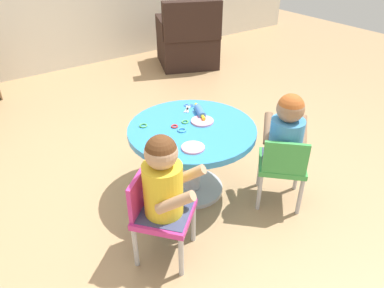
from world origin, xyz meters
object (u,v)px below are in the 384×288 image
Objects in this scene: seated_child_right at (287,132)px; rolling_pin at (200,111)px; child_chair_right at (282,165)px; child_chair_left at (158,212)px; armchair_dark at (188,42)px; craft_scissors at (188,107)px; seated_child_left at (163,180)px; craft_table at (192,144)px.

rolling_pin is (-0.28, 0.53, 0.01)m from seated_child_right.
child_chair_left is at bearing 174.20° from child_chair_right.
armchair_dark is 2.32m from craft_scissors.
seated_child_left reaches higher than craft_scissors.
seated_child_right is at bearing -2.00° from seated_child_left.
armchair_dark is 7.05× the size of craft_scissors.
seated_child_left reaches higher than child_chair_left.
child_chair_left is (-0.48, -0.36, -0.08)m from craft_table.
seated_child_right reaches higher than child_chair_right.
rolling_pin is at bearing 114.34° from child_chair_right.
seated_child_left is 0.88m from craft_scissors.
armchair_dark is at bearing 67.69° from child_chair_right.
rolling_pin reaches higher than child_chair_left.
armchair_dark reaches higher than rolling_pin.
armchair_dark is (1.07, 2.60, 0.00)m from child_chair_right.
craft_table is 0.90× the size of armchair_dark.
armchair_dark is 4.22× the size of rolling_pin.
seated_child_right is at bearing -67.18° from craft_scissors.
craft_table is 2.60m from armchair_dark.
seated_child_left is 0.89m from child_chair_right.
seated_child_left reaches higher than craft_table.
child_chair_left is 0.89m from child_chair_right.
seated_child_left is at bearing -140.24° from rolling_pin.
craft_table is 6.34× the size of craft_scissors.
child_chair_right is 2.81m from armchair_dark.
child_chair_left is 0.82m from rolling_pin.
craft_table is at bearing -120.12° from craft_scissors.
craft_scissors is (-0.25, 0.70, 0.21)m from child_chair_right.
seated_child_right is 0.73m from craft_scissors.
armchair_dark is (1.95, 2.51, 0.00)m from child_chair_left.
craft_scissors is at bearing 46.77° from seated_child_left.
armchair_dark is at bearing 68.01° from seated_child_right.
child_chair_right is 0.77m from craft_scissors.
child_chair_left is at bearing 129.97° from seated_child_left.
craft_scissors is at bearing 109.98° from child_chair_right.
craft_table is 0.62m from seated_child_right.
seated_child_left and seated_child_right have the same top height.
craft_table is 1.65× the size of seated_child_left.
craft_scissors is at bearing 90.32° from rolling_pin.
child_chair_left is 0.94m from seated_child_right.
child_chair_right is 0.23m from seated_child_right.
armchair_dark is (1.47, 2.15, -0.07)m from craft_table.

